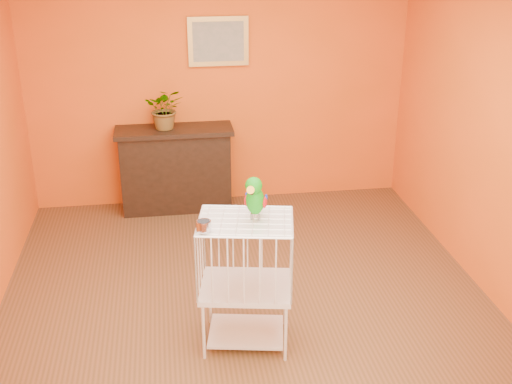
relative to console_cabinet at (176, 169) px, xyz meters
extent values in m
plane|color=brown|center=(0.50, -2.04, -0.45)|extent=(4.50, 4.50, 0.00)
plane|color=#EC5A16|center=(0.50, 0.21, 0.85)|extent=(4.00, 0.00, 4.00)
plane|color=#EC5A16|center=(0.50, -4.29, 0.85)|extent=(4.00, 0.00, 4.00)
plane|color=#EC5A16|center=(2.50, -2.04, 0.85)|extent=(0.00, 4.50, 4.50)
cube|color=black|center=(0.00, 0.00, -0.03)|extent=(1.14, 0.38, 0.86)
cube|color=black|center=(0.00, 0.00, 0.43)|extent=(1.22, 0.44, 0.05)
cube|color=black|center=(0.00, -0.17, -0.03)|extent=(0.80, 0.02, 0.43)
cube|color=brown|center=(-0.24, -0.04, -0.12)|extent=(0.05, 0.17, 0.27)
cube|color=#2F4B25|center=(-0.16, -0.04, -0.12)|extent=(0.05, 0.17, 0.27)
cube|color=brown|center=(-0.07, -0.04, -0.12)|extent=(0.05, 0.17, 0.27)
cube|color=#2F4B25|center=(0.02, -0.04, -0.12)|extent=(0.05, 0.17, 0.27)
cube|color=brown|center=(0.12, -0.04, -0.12)|extent=(0.05, 0.17, 0.27)
imported|color=#26722D|center=(-0.07, -0.05, 0.62)|extent=(0.43, 0.47, 0.34)
cube|color=#BE9544|center=(0.50, 0.18, 1.30)|extent=(0.62, 0.03, 0.50)
cube|color=gray|center=(0.50, 0.17, 1.30)|extent=(0.52, 0.01, 0.40)
cube|color=silver|center=(0.43, -2.47, -0.37)|extent=(0.61, 0.51, 0.02)
cube|color=silver|center=(0.43, -2.47, 0.01)|extent=(0.72, 0.60, 0.04)
cube|color=silver|center=(0.43, -2.47, 0.53)|extent=(0.72, 0.60, 0.01)
cylinder|color=silver|center=(0.10, -2.64, -0.23)|extent=(0.02, 0.02, 0.44)
cylinder|color=silver|center=(0.67, -2.75, -0.23)|extent=(0.02, 0.02, 0.44)
cylinder|color=silver|center=(0.18, -2.20, -0.23)|extent=(0.02, 0.02, 0.44)
cylinder|color=silver|center=(0.75, -2.31, -0.23)|extent=(0.02, 0.02, 0.44)
cylinder|color=silver|center=(0.13, -2.60, 0.58)|extent=(0.10, 0.10, 0.07)
cylinder|color=#59544C|center=(0.47, -2.46, 0.56)|extent=(0.01, 0.01, 0.05)
cylinder|color=#59544C|center=(0.52, -2.48, 0.56)|extent=(0.01, 0.01, 0.05)
ellipsoid|color=#0A8609|center=(0.49, -2.47, 0.68)|extent=(0.19, 0.22, 0.24)
ellipsoid|color=#0A8609|center=(0.48, -2.50, 0.81)|extent=(0.15, 0.16, 0.11)
cone|color=orange|center=(0.46, -2.55, 0.80)|extent=(0.08, 0.09, 0.07)
cone|color=black|center=(0.46, -2.54, 0.77)|extent=(0.04, 0.04, 0.03)
sphere|color=black|center=(0.44, -2.51, 0.82)|extent=(0.02, 0.02, 0.02)
sphere|color=black|center=(0.51, -2.54, 0.82)|extent=(0.02, 0.02, 0.02)
ellipsoid|color=#A50C0C|center=(0.44, -2.43, 0.67)|extent=(0.05, 0.07, 0.08)
ellipsoid|color=navy|center=(0.56, -2.48, 0.67)|extent=(0.05, 0.07, 0.08)
cone|color=#0A8609|center=(0.53, -2.40, 0.60)|extent=(0.13, 0.18, 0.13)
camera|label=1|loc=(-0.08, -6.41, 2.45)|focal=45.00mm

